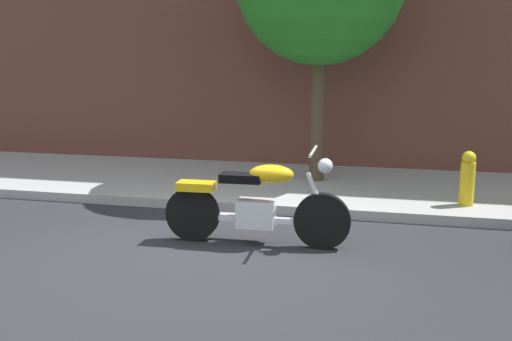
{
  "coord_description": "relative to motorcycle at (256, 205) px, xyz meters",
  "views": [
    {
      "loc": [
        2.09,
        -6.04,
        2.18
      ],
      "look_at": [
        0.6,
        0.3,
        0.89
      ],
      "focal_mm": 40.42,
      "sensor_mm": 36.0,
      "label": 1
    }
  ],
  "objects": [
    {
      "name": "ground_plane",
      "position": [
        -0.59,
        -0.3,
        -0.48
      ],
      "size": [
        60.0,
        60.0,
        0.0
      ],
      "primitive_type": "plane",
      "color": "#28282D"
    },
    {
      "name": "fire_hydrant",
      "position": [
        2.56,
        1.92,
        -0.03
      ],
      "size": [
        0.2,
        0.2,
        0.91
      ],
      "color": "gold",
      "rests_on": "ground"
    },
    {
      "name": "sidewalk",
      "position": [
        -0.59,
        2.88,
        -0.41
      ],
      "size": [
        25.41,
        3.19,
        0.14
      ],
      "primitive_type": "cube",
      "color": "#A1A1A1",
      "rests_on": "ground"
    },
    {
      "name": "motorcycle",
      "position": [
        0.0,
        0.0,
        0.0
      ],
      "size": [
        2.21,
        0.7,
        1.15
      ],
      "color": "black",
      "rests_on": "ground"
    }
  ]
}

